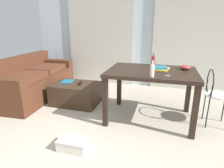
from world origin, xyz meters
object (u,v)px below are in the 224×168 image
at_px(scissors, 165,76).
at_px(book_stack, 161,68).
at_px(bowl, 185,67).
at_px(tv_remote_primary, 80,83).
at_px(craft_table, 151,77).
at_px(shoebox, 74,144).
at_px(bottle_far, 153,61).
at_px(coffee_table, 76,94).
at_px(bottle_near, 152,71).
at_px(couch, 33,81).
at_px(magazine, 68,81).
at_px(wire_chair, 214,91).

bearing_deg(scissors, book_stack, 100.14).
relative_size(bowl, tv_remote_primary, 0.79).
xyz_separation_m(craft_table, shoebox, (-0.77, -1.03, -0.60)).
bearing_deg(bottle_far, tv_remote_primary, -176.98).
bearing_deg(coffee_table, bottle_far, 3.63).
xyz_separation_m(bottle_near, book_stack, (0.09, 0.45, -0.06)).
height_order(scissors, tv_remote_primary, scissors).
bearing_deg(couch, tv_remote_primary, -4.20).
height_order(couch, bottle_near, bottle_near).
bearing_deg(bottle_near, bowl, 51.46).
relative_size(coffee_table, magazine, 3.28).
bearing_deg(book_stack, craft_table, -145.69).
xyz_separation_m(craft_table, tv_remote_primary, (-1.27, 0.24, -0.27)).
distance_m(coffee_table, tv_remote_primary, 0.22).
height_order(bottle_far, scissors, bottle_far).
xyz_separation_m(wire_chair, scissors, (-0.69, -0.34, 0.25)).
bearing_deg(magazine, coffee_table, -30.48).
bearing_deg(couch, magazine, -1.64).
bearing_deg(book_stack, shoebox, -128.82).
xyz_separation_m(couch, shoebox, (1.56, -1.35, -0.26)).
bearing_deg(tv_remote_primary, coffee_table, 177.32).
height_order(wire_chair, shoebox, wire_chair).
relative_size(bowl, scissors, 1.30).
bearing_deg(bowl, magazine, 176.71).
height_order(scissors, shoebox, scissors).
relative_size(bottle_near, shoebox, 0.59).
bearing_deg(bottle_far, magazine, -179.61).
bearing_deg(coffee_table, bowl, -1.30).
xyz_separation_m(tv_remote_primary, magazine, (-0.28, 0.06, -0.01)).
bearing_deg(shoebox, coffee_table, 114.82).
relative_size(couch, tv_remote_primary, 10.16).
distance_m(bowl, shoebox, 1.88).
xyz_separation_m(bottle_near, scissors, (0.15, 0.10, -0.08)).
xyz_separation_m(coffee_table, tv_remote_primary, (0.08, 0.02, 0.20)).
distance_m(bowl, book_stack, 0.36).
xyz_separation_m(bottle_far, shoebox, (-0.77, -1.34, -0.79)).
xyz_separation_m(bowl, book_stack, (-0.35, -0.10, -0.02)).
xyz_separation_m(couch, coffee_table, (0.99, -0.10, -0.13)).
height_order(book_stack, shoebox, book_stack).
distance_m(bottle_far, shoebox, 1.73).
bearing_deg(coffee_table, magazine, 159.47).
bearing_deg(couch, shoebox, -40.75).
relative_size(couch, wire_chair, 2.32).
bearing_deg(book_stack, scissors, -79.86).
bearing_deg(magazine, shoebox, -69.53).
relative_size(wire_chair, bottle_far, 4.06).
bearing_deg(magazine, bowl, -13.24).
bearing_deg(couch, coffee_table, -5.64).
bearing_deg(wire_chair, coffee_table, 175.97).
bearing_deg(bottle_near, bottle_far, 93.14).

